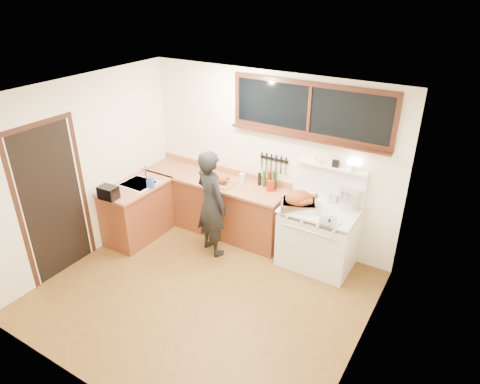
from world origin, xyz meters
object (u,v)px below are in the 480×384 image
Objects in this scene: vintage_stove at (318,236)px; man at (211,203)px; cutting_board at (221,181)px; roast_turkey at (299,201)px.

vintage_stove is 1.59m from man.
cutting_board is 1.32m from roast_turkey.
cutting_board is (-1.59, -0.06, 0.49)m from vintage_stove.
roast_turkey reaches higher than cutting_board.
cutting_board is at bearing 105.03° from man.
roast_turkey is (1.32, -0.07, 0.05)m from cutting_board.
man is at bearing -162.29° from roast_turkey.
vintage_stove is 0.61m from roast_turkey.
cutting_board is at bearing 176.77° from roast_turkey.
roast_turkey is (1.20, 0.38, 0.19)m from man.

